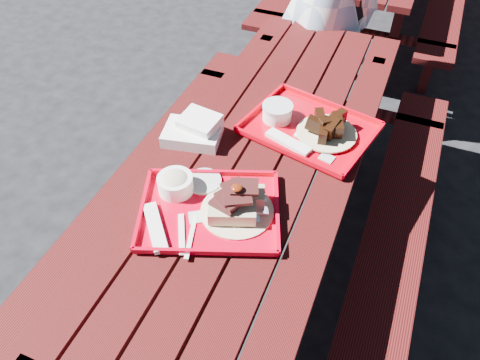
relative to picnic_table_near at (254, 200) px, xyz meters
The scene contains 5 objects.
ground 0.56m from the picnic_table_near, ahead, with size 60.00×60.00×0.00m, color black.
picnic_table_near is the anchor object (origin of this frame).
near_tray 0.35m from the picnic_table_near, 105.46° to the right, with size 0.58×0.52×0.15m.
far_tray 0.38m from the picnic_table_near, 66.90° to the left, with size 0.58×0.49×0.08m.
white_cloth 0.38m from the picnic_table_near, 166.38° to the left, with size 0.25×0.21×0.09m.
Camera 1 is at (0.44, -1.22, 1.99)m, focal length 35.00 mm.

